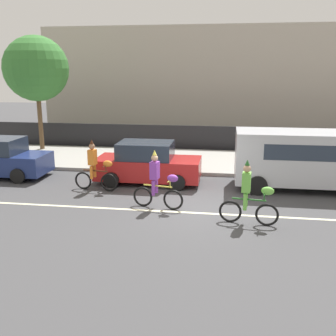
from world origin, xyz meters
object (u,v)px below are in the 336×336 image
object	(u,v)px
parade_cyclist_lime	(250,197)
parade_cyclist_purple	(158,183)
parade_cyclist_orange	(96,168)
parked_car_red	(148,164)
parked_van_silver	(306,156)

from	to	relation	value
parade_cyclist_lime	parade_cyclist_purple	bearing A→B (deg)	161.33
parade_cyclist_orange	parade_cyclist_purple	size ratio (longest dim) A/B	1.00
parade_cyclist_lime	parade_cyclist_orange	bearing A→B (deg)	154.84
parade_cyclist_purple	parked_car_red	xyz separation A→B (m)	(-0.92, 2.90, -0.06)
parade_cyclist_purple	parked_van_silver	world-z (taller)	parked_van_silver
parked_van_silver	parked_car_red	xyz separation A→B (m)	(-5.98, -0.03, -0.50)
parked_van_silver	parked_car_red	size ratio (longest dim) A/B	1.22
parade_cyclist_orange	parade_cyclist_lime	world-z (taller)	same
parade_cyclist_orange	parked_van_silver	xyz separation A→B (m)	(7.68, 1.32, 0.44)
parked_van_silver	parade_cyclist_orange	bearing A→B (deg)	-170.25
parked_car_red	parade_cyclist_purple	bearing A→B (deg)	-72.33
parade_cyclist_orange	parked_car_red	world-z (taller)	parade_cyclist_orange
parked_van_silver	parked_car_red	bearing A→B (deg)	-179.75
parked_van_silver	parade_cyclist_purple	bearing A→B (deg)	-149.97
parade_cyclist_purple	parade_cyclist_lime	bearing A→B (deg)	-18.67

